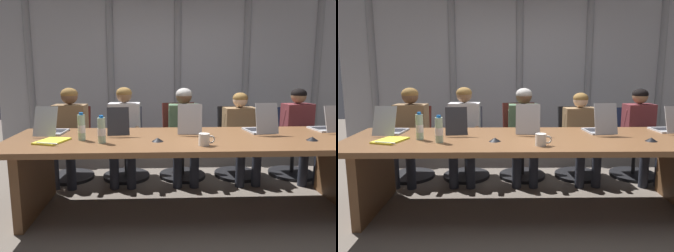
# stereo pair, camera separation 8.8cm
# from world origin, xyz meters

# --- Properties ---
(ground_plane) EXTENTS (11.98, 11.98, 0.00)m
(ground_plane) POSITION_xyz_m (0.00, 0.00, 0.00)
(ground_plane) COLOR #6B6056
(conference_table) EXTENTS (3.59, 1.12, 0.74)m
(conference_table) POSITION_xyz_m (0.00, 0.00, 0.59)
(conference_table) COLOR brown
(conference_table) RESTS_ON ground_plane
(curtain_backdrop) EXTENTS (5.99, 0.17, 2.75)m
(curtain_backdrop) POSITION_xyz_m (0.00, 2.56, 1.37)
(curtain_backdrop) COLOR #B2B2B7
(curtain_backdrop) RESTS_ON ground_plane
(laptop_left_end) EXTENTS (0.25, 0.45, 0.30)m
(laptop_left_end) POSITION_xyz_m (-1.43, 0.22, 0.79)
(laptop_left_end) COLOR #A8ADB7
(laptop_left_end) RESTS_ON conference_table
(laptop_left_mid) EXTENTS (0.26, 0.41, 0.29)m
(laptop_left_mid) POSITION_xyz_m (-0.75, 0.21, 0.79)
(laptop_left_mid) COLOR #2D2D33
(laptop_left_mid) RESTS_ON conference_table
(laptop_center) EXTENTS (0.28, 0.41, 0.32)m
(laptop_center) POSITION_xyz_m (-0.01, 0.23, 0.80)
(laptop_center) COLOR #BCBCC1
(laptop_center) RESTS_ON conference_table
(laptop_right_mid) EXTENTS (0.28, 0.43, 0.32)m
(laptop_right_mid) POSITION_xyz_m (0.74, 0.21, 0.80)
(laptop_right_mid) COLOR #A8ADB7
(laptop_right_mid) RESTS_ON conference_table
(laptop_right_end) EXTENTS (0.27, 0.41, 0.29)m
(laptop_right_end) POSITION_xyz_m (1.49, 0.26, 0.79)
(laptop_right_end) COLOR #BCBCC1
(laptop_right_end) RESTS_ON conference_table
(office_chair_left_end) EXTENTS (0.60, 0.60, 0.91)m
(office_chair_left_end) POSITION_xyz_m (-1.46, 1.04, 0.34)
(office_chair_left_end) COLOR #511E19
(office_chair_left_end) RESTS_ON ground_plane
(office_chair_left_mid) EXTENTS (0.60, 0.60, 0.90)m
(office_chair_left_mid) POSITION_xyz_m (-0.74, 1.04, 0.33)
(office_chair_left_mid) COLOR #2D2D38
(office_chair_left_mid) RESTS_ON ground_plane
(office_chair_center) EXTENTS (0.60, 0.61, 0.95)m
(office_chair_center) POSITION_xyz_m (-0.02, 1.04, 0.35)
(office_chair_center) COLOR #511E19
(office_chair_center) RESTS_ON ground_plane
(office_chair_right_mid) EXTENTS (0.60, 0.60, 0.90)m
(office_chair_right_mid) POSITION_xyz_m (0.72, 1.04, 0.33)
(office_chair_right_mid) COLOR black
(office_chair_right_mid) RESTS_ON ground_plane
(office_chair_right_end) EXTENTS (0.60, 0.61, 0.89)m
(office_chair_right_end) POSITION_xyz_m (1.45, 1.04, 0.33)
(office_chair_right_end) COLOR navy
(office_chair_right_end) RESTS_ON ground_plane
(person_left_end) EXTENTS (0.44, 0.56, 1.17)m
(person_left_end) POSITION_xyz_m (-1.43, 0.89, 0.67)
(person_left_end) COLOR olive
(person_left_end) RESTS_ON ground_plane
(person_left_mid) EXTENTS (0.40, 0.55, 1.17)m
(person_left_mid) POSITION_xyz_m (-0.75, 0.89, 0.66)
(person_left_mid) COLOR silver
(person_left_mid) RESTS_ON ground_plane
(person_center) EXTENTS (0.39, 0.55, 1.16)m
(person_center) POSITION_xyz_m (-0.00, 0.89, 0.66)
(person_center) COLOR #4C6B4C
(person_center) RESTS_ON ground_plane
(person_right_mid) EXTENTS (0.44, 0.57, 1.10)m
(person_right_mid) POSITION_xyz_m (0.72, 0.88, 0.62)
(person_right_mid) COLOR olive
(person_right_mid) RESTS_ON ground_plane
(person_right_end) EXTENTS (0.41, 0.57, 1.15)m
(person_right_end) POSITION_xyz_m (1.48, 0.88, 0.65)
(person_right_end) COLOR brown
(person_right_end) RESTS_ON ground_plane
(water_bottle_primary) EXTENTS (0.07, 0.07, 0.25)m
(water_bottle_primary) POSITION_xyz_m (-0.85, -0.20, 0.85)
(water_bottle_primary) COLOR #ADD1B2
(water_bottle_primary) RESTS_ON conference_table
(water_bottle_secondary) EXTENTS (0.07, 0.07, 0.26)m
(water_bottle_secondary) POSITION_xyz_m (-1.06, -0.07, 0.86)
(water_bottle_secondary) COLOR #ADD1B2
(water_bottle_secondary) RESTS_ON conference_table
(coffee_mug_near) EXTENTS (0.14, 0.10, 0.11)m
(coffee_mug_near) POSITION_xyz_m (0.06, -0.34, 0.79)
(coffee_mug_near) COLOR white
(coffee_mug_near) RESTS_ON conference_table
(conference_mic_left_side) EXTENTS (0.11, 0.11, 0.03)m
(conference_mic_left_side) POSITION_xyz_m (-0.35, -0.16, 0.75)
(conference_mic_left_side) COLOR black
(conference_mic_left_side) RESTS_ON conference_table
(conference_mic_middle) EXTENTS (0.11, 0.11, 0.03)m
(conference_mic_middle) POSITION_xyz_m (1.10, -0.18, 0.75)
(conference_mic_middle) COLOR black
(conference_mic_middle) RESTS_ON conference_table
(spiral_notepad) EXTENTS (0.30, 0.36, 0.03)m
(spiral_notepad) POSITION_xyz_m (-1.32, -0.14, 0.75)
(spiral_notepad) COLOR yellow
(spiral_notepad) RESTS_ON conference_table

